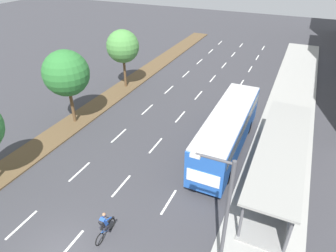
{
  "coord_description": "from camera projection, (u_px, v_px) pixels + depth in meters",
  "views": [
    {
      "loc": [
        9.0,
        -6.2,
        13.75
      ],
      "look_at": [
        0.47,
        12.45,
        1.2
      ],
      "focal_mm": 31.54,
      "sensor_mm": 36.0,
      "label": 1
    }
  ],
  "objects": [
    {
      "name": "streetlight",
      "position": [
        223.0,
        210.0,
        12.89
      ],
      "size": [
        1.91,
        0.24,
        6.5
      ],
      "color": "#4C4C51",
      "rests_on": "sidewalk_right"
    },
    {
      "name": "bus_shelter",
      "position": [
        284.0,
        160.0,
        19.13
      ],
      "size": [
        2.9,
        12.27,
        2.86
      ],
      "color": "gray",
      "rests_on": "sidewalk_right"
    },
    {
      "name": "bus",
      "position": [
        227.0,
        128.0,
        22.12
      ],
      "size": [
        2.54,
        11.29,
        3.37
      ],
      "color": "#2356B2",
      "rests_on": "ground"
    },
    {
      "name": "lane_divider_left",
      "position": [
        159.0,
        99.0,
        31.0
      ],
      "size": [
        0.14,
        48.6,
        0.01
      ],
      "color": "white",
      "rests_on": "ground"
    },
    {
      "name": "lane_divider_center",
      "position": [
        190.0,
        105.0,
        29.76
      ],
      "size": [
        0.14,
        48.6,
        0.01
      ],
      "color": "white",
      "rests_on": "ground"
    },
    {
      "name": "median_strip",
      "position": [
        126.0,
        86.0,
        33.6
      ],
      "size": [
        2.6,
        52.0,
        0.12
      ],
      "primitive_type": "cube",
      "color": "brown",
      "rests_on": "ground"
    },
    {
      "name": "cyclist",
      "position": [
        105.0,
        226.0,
        15.94
      ],
      "size": [
        0.46,
        1.82,
        1.71
      ],
      "color": "black",
      "rests_on": "ground"
    },
    {
      "name": "lane_divider_right",
      "position": [
        224.0,
        112.0,
        28.52
      ],
      "size": [
        0.14,
        48.6,
        0.01
      ],
      "color": "white",
      "rests_on": "ground"
    },
    {
      "name": "median_tree_third",
      "position": [
        123.0,
        46.0,
        31.19
      ],
      "size": [
        3.47,
        3.47,
        6.29
      ],
      "color": "brown",
      "rests_on": "median_strip"
    },
    {
      "name": "sidewalk_right",
      "position": [
        288.0,
        118.0,
        27.37
      ],
      "size": [
        4.5,
        52.0,
        0.15
      ],
      "primitive_type": "cube",
      "color": "#9E9E99",
      "rests_on": "ground"
    },
    {
      "name": "median_tree_second",
      "position": [
        66.0,
        73.0,
        24.5
      ],
      "size": [
        3.88,
        3.88,
        6.53
      ],
      "color": "brown",
      "rests_on": "median_strip"
    }
  ]
}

